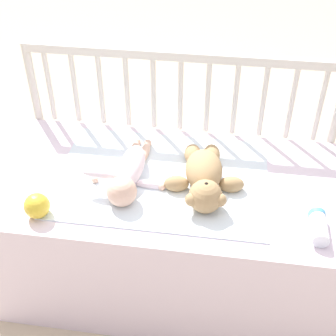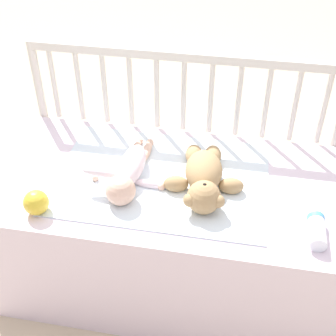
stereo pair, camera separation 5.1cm
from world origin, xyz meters
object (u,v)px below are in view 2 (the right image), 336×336
(baby, at_px, (129,172))
(baby_bottle, at_px, (317,228))
(toy_ball, at_px, (36,202))
(teddy_bear, at_px, (204,177))

(baby, distance_m, baby_bottle, 0.70)
(baby_bottle, bearing_deg, toy_ball, -176.12)
(baby_bottle, relative_size, toy_ball, 1.84)
(teddy_bear, height_order, baby_bottle, teddy_bear)
(baby, bearing_deg, baby_bottle, -12.84)
(toy_ball, bearing_deg, baby, 38.27)
(baby, height_order, baby_bottle, baby)
(teddy_bear, xyz_separation_m, baby_bottle, (0.40, -0.17, -0.03))
(teddy_bear, relative_size, toy_ball, 4.46)
(baby_bottle, height_order, toy_ball, toy_ball)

